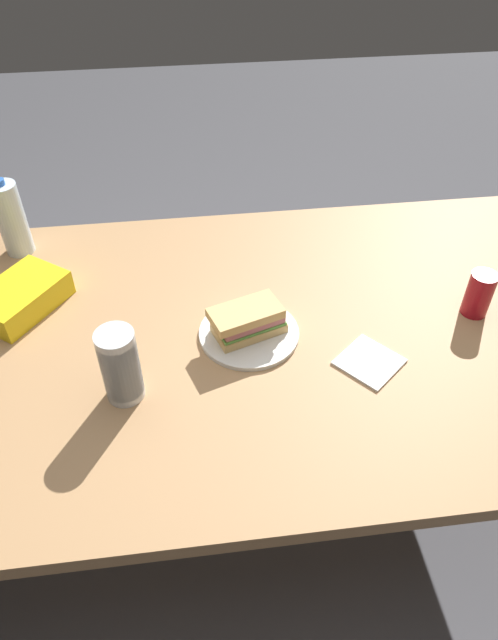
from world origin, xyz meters
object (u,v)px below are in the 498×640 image
Objects in this scene: dining_table at (239,352)px; plastic_cup_stack at (120,366)px; soda_can_red at (479,294)px; water_bottle_tall at (11,219)px; sandwich at (248,320)px; chip_bag at (21,297)px; paper_plate at (249,333)px.

plastic_cup_stack is at bearing 31.30° from dining_table.
soda_can_red is 0.53× the size of water_bottle_tall.
sandwich reaches higher than chip_bag.
soda_can_red is (-0.59, -0.02, 0.01)m from sandwich.
chip_bag is at bearing -50.24° from plastic_cup_stack.
plastic_cup_stack is (0.30, 0.15, 0.09)m from paper_plate.
sandwich reaches higher than paper_plate.
soda_can_red is 1.27m from water_bottle_tall.
sandwich is at bearing 145.93° from dining_table.
water_bottle_tall is (0.62, -0.43, 0.10)m from paper_plate.
water_bottle_tall is (0.59, -0.42, 0.18)m from dining_table.
dining_table is 10.21× the size of plastic_cup_stack.
plastic_cup_stack is (-0.32, 0.59, -0.02)m from water_bottle_tall.
soda_can_red is 0.53× the size of chip_bag.
dining_table is 0.08m from paper_plate.
water_bottle_tall reaches higher than paper_plate.
sandwich is (0.00, 0.00, 0.05)m from paper_plate.
soda_can_red is at bearing -178.71° from paper_plate.
soda_can_red is at bearing 160.68° from water_bottle_tall.
plastic_cup_stack is at bearing 10.70° from soda_can_red.
soda_can_red is at bearing -169.30° from plastic_cup_stack.
paper_plate is at bearing 144.84° from water_bottle_tall.
dining_table is at bearing 144.48° from water_bottle_tall.
dining_table is 0.62m from soda_can_red.
dining_table is 8.21× the size of chip_bag.
paper_plate is (-0.02, 0.01, 0.08)m from dining_table.
dining_table is 8.16× the size of water_bottle_tall.
sandwich reaches higher than dining_table.
soda_can_red is at bearing -61.24° from chip_bag.
dining_table is 9.48× the size of sandwich.
water_bottle_tall is (0.05, -0.26, 0.07)m from chip_bag.
chip_bag is 0.99× the size of water_bottle_tall.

